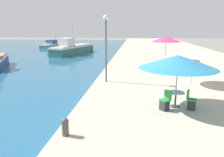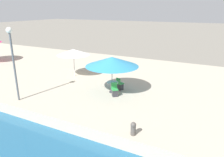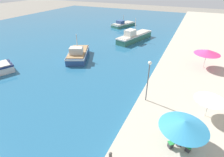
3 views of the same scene
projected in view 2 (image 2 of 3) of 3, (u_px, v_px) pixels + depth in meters
The scene contains 7 objects.
cafe_umbrella_pink at pixel (112, 62), 14.58m from camera, with size 3.60×3.60×2.51m.
cafe_umbrella_white at pixel (73, 52), 18.22m from camera, with size 2.76×2.76×2.34m.
cafe_table at pixel (112, 85), 15.08m from camera, with size 0.80×0.80×0.74m.
cafe_chair_left at pixel (115, 91), 14.48m from camera, with size 0.59×0.58×0.91m.
cafe_chair_right at pixel (120, 86), 15.59m from camera, with size 0.55×0.53×0.91m.
mooring_bollard at pixel (133, 128), 10.00m from camera, with size 0.26×0.26×0.65m.
lamppost at pixel (12, 52), 13.02m from camera, with size 0.36×0.36×4.56m.
Camera 2 is at (-7.82, 5.01, 6.29)m, focal length 35.00 mm.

